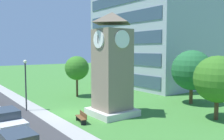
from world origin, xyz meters
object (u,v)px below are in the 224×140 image
(parked_car_white, at_px, (6,121))
(tree_near_tower, at_px, (217,79))
(tree_by_building, at_px, (192,70))
(street_lamp, at_px, (26,79))
(tree_streetside, at_px, (77,68))
(park_bench, at_px, (82,117))
(clock_tower, at_px, (112,70))

(parked_car_white, bearing_deg, tree_near_tower, 64.53)
(tree_by_building, bearing_deg, parked_car_white, -96.71)
(street_lamp, relative_size, tree_by_building, 0.84)
(tree_streetside, xyz_separation_m, tree_by_building, (11.54, 8.62, 0.09))
(parked_car_white, bearing_deg, park_bench, 77.13)
(street_lamp, distance_m, tree_by_building, 18.16)
(park_bench, distance_m, tree_near_tower, 12.32)
(tree_streetside, relative_size, tree_by_building, 0.87)
(park_bench, relative_size, parked_car_white, 0.40)
(tree_streetside, xyz_separation_m, tree_near_tower, (16.80, 5.00, -0.17))
(street_lamp, xyz_separation_m, tree_near_tower, (13.16, 12.73, 0.35))
(tree_by_building, height_order, parked_car_white, tree_by_building)
(tree_streetside, height_order, tree_near_tower, tree_near_tower)
(street_lamp, xyz_separation_m, tree_by_building, (7.90, 16.34, 0.61))
(street_lamp, distance_m, tree_near_tower, 18.31)
(park_bench, height_order, tree_streetside, tree_streetside)
(parked_car_white, bearing_deg, tree_by_building, 83.29)
(clock_tower, distance_m, tree_by_building, 10.30)
(tree_streetside, relative_size, tree_near_tower, 0.94)
(tree_near_tower, relative_size, parked_car_white, 1.22)
(tree_streetside, distance_m, parked_car_white, 14.56)
(park_bench, height_order, tree_near_tower, tree_near_tower)
(clock_tower, relative_size, parked_car_white, 2.07)
(clock_tower, distance_m, park_bench, 5.25)
(clock_tower, xyz_separation_m, tree_near_tower, (6.71, 6.58, -0.67))
(clock_tower, height_order, parked_car_white, clock_tower)
(park_bench, xyz_separation_m, tree_streetside, (-10.55, 5.13, 3.33))
(street_lamp, distance_m, parked_car_white, 6.86)
(park_bench, bearing_deg, parked_car_white, -102.87)
(tree_near_tower, bearing_deg, street_lamp, -135.97)
(tree_near_tower, distance_m, parked_car_white, 17.79)
(tree_streetside, xyz_separation_m, parked_car_white, (9.25, -10.86, -2.93))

